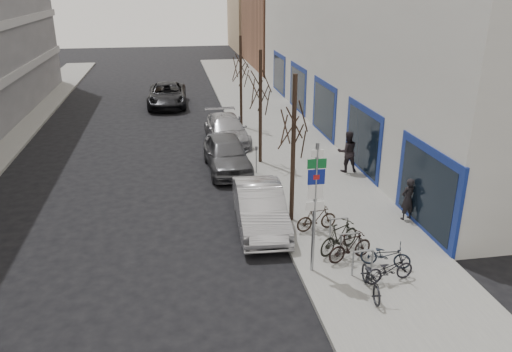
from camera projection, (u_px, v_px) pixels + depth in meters
name	position (u px, v px, depth m)	size (l,w,h in m)	color
ground	(234.00, 281.00, 14.86)	(120.00, 120.00, 0.00)	black
sidewalk_east	(298.00, 161.00, 24.73)	(5.00, 70.00, 0.15)	slate
commercial_building	(475.00, 41.00, 30.43)	(20.00, 32.00, 10.00)	#B7B7B2
brick_building_far	(307.00, 27.00, 52.22)	(12.00, 14.00, 8.00)	brown
tan_building_far	(281.00, 14.00, 65.90)	(13.00, 12.00, 9.00)	#937A5B
highway_sign_pole	(315.00, 201.00, 14.34)	(0.55, 0.10, 4.20)	gray
bike_rack	(350.00, 242.00, 15.77)	(0.66, 2.26, 0.83)	gray
tree_near	(294.00, 115.00, 17.00)	(1.80, 1.80, 5.50)	black
tree_mid	(260.00, 81.00, 22.97)	(1.80, 1.80, 5.50)	black
tree_far	(241.00, 60.00, 28.95)	(1.80, 1.80, 5.50)	black
meter_front	(283.00, 207.00, 17.62)	(0.10, 0.08, 1.27)	gray
meter_mid	(256.00, 157.00, 22.68)	(0.10, 0.08, 1.27)	gray
meter_back	(240.00, 125.00, 27.73)	(0.10, 0.08, 1.27)	gray
bike_near_left	(372.00, 277.00, 13.87)	(0.51, 1.69, 1.03)	black
bike_near_right	(350.00, 246.00, 15.55)	(0.48, 1.61, 0.98)	black
bike_mid_curb	(386.00, 253.00, 15.22)	(0.46, 1.52, 0.93)	black
bike_mid_inner	(339.00, 237.00, 16.04)	(0.53, 1.77, 1.07)	black
bike_far_curb	(390.00, 267.00, 14.44)	(0.47, 1.57, 0.96)	black
bike_far_inner	(317.00, 218.00, 17.47)	(0.46, 1.53, 0.93)	black
parked_car_front	(260.00, 208.00, 17.90)	(1.65, 4.72, 1.56)	#B5B6BB
parked_car_mid	(227.00, 154.00, 23.44)	(1.92, 4.77, 1.63)	#4F5055
parked_car_back	(227.00, 130.00, 27.50)	(2.08, 5.11, 1.48)	#99999D
lane_car	(167.00, 95.00, 35.80)	(2.66, 5.78, 1.61)	black
pedestrian_near	(408.00, 199.00, 18.17)	(0.58, 0.38, 1.60)	black
pedestrian_far	(347.00, 151.00, 22.80)	(0.71, 0.48, 1.94)	black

